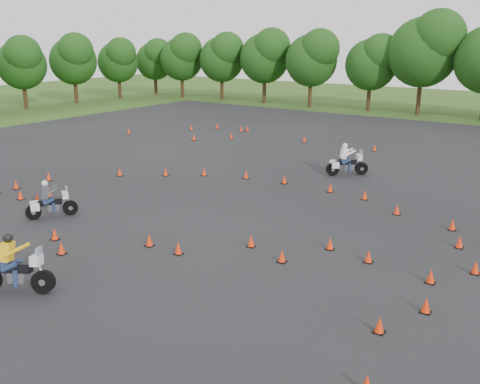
% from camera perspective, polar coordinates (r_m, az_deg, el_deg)
% --- Properties ---
extents(ground, '(140.00, 140.00, 0.00)m').
position_cam_1_polar(ground, '(20.62, -6.37, -5.78)').
color(ground, '#2D5119').
rests_on(ground, ground).
extents(asphalt_pad, '(62.00, 62.00, 0.00)m').
position_cam_1_polar(asphalt_pad, '(25.16, 2.59, -1.56)').
color(asphalt_pad, black).
rests_on(asphalt_pad, ground).
extents(traffic_cones, '(36.44, 32.82, 0.45)m').
position_cam_1_polar(traffic_cones, '(24.85, 1.96, -1.24)').
color(traffic_cones, '#F9320A').
rests_on(traffic_cones, asphalt_pad).
extents(rider_grey, '(1.73, 2.24, 1.71)m').
position_cam_1_polar(rider_grey, '(24.88, -19.52, -0.66)').
color(rider_grey, '#3E4246').
rests_on(rider_grey, ground).
extents(rider_yellow, '(2.47, 1.90, 1.88)m').
position_cam_1_polar(rider_yellow, '(17.99, -23.00, -7.18)').
color(rider_yellow, yellow).
rests_on(rider_yellow, ground).
extents(rider_white, '(2.34, 2.16, 1.88)m').
position_cam_1_polar(rider_white, '(31.24, 11.39, 3.47)').
color(rider_white, white).
rests_on(rider_white, ground).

